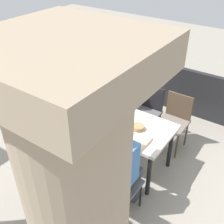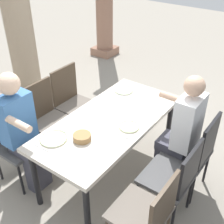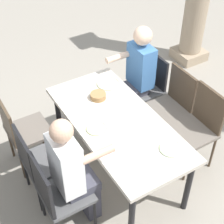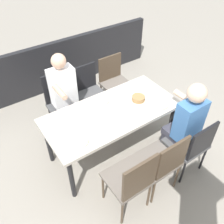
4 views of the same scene
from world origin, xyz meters
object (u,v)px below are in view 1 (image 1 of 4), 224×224
Objects in this scene: chair_west_south at (175,118)px; bread_basket at (138,127)px; chair_west_north at (117,186)px; chair_mid_north at (84,167)px; plate_2 at (73,112)px; diner_man_white at (126,164)px; plate_1 at (122,111)px; dining_table at (114,123)px; chair_east_south at (125,101)px; chair_mid_south at (148,109)px; diner_woman_green at (120,96)px; chair_east_north at (58,152)px; plate_0 at (140,141)px.

chair_west_south is 5.36× the size of bread_basket.
chair_west_north is 5.18× the size of bread_basket.
bread_basket is at bearing -109.63° from chair_mid_north.
chair_mid_north is 4.34× the size of plate_2.
diner_man_white is 1.08m from plate_1.
chair_east_south is at bearing -69.06° from dining_table.
plate_1 is at bearing 43.54° from chair_west_south.
chair_mid_south is 0.51m from diner_woman_green.
chair_mid_south is 1.57m from diner_man_white.
chair_east_north is 0.97m from diner_man_white.
chair_west_south is at bearing -90.00° from chair_west_north.
plate_1 is (0.13, -1.07, 0.22)m from chair_mid_north.
bread_basket is (0.20, -0.81, 0.27)m from chair_west_north.
chair_mid_south is (-0.13, -0.83, -0.15)m from dining_table.
plate_0 is at bearing 129.97° from chair_east_south.
chair_west_north is at bearing 103.63° from bread_basket.
diner_woman_green is at bearing -54.15° from diner_man_white.
bread_basket is at bearing 131.01° from chair_east_south.
diner_woman_green reaches higher than dining_table.
dining_table is at bearing -46.30° from diner_man_white.
chair_mid_south reaches higher than plate_1.
chair_west_north is 0.94m from chair_east_north.
plate_0 is (-0.45, 1.06, 0.23)m from chair_mid_south.
diner_woman_green is 0.91m from plate_2.
plate_1 is 0.93× the size of plate_2.
chair_east_south is (0.94, -1.66, 0.02)m from chair_west_north.
plate_0 is at bearing 135.33° from diner_woman_green.
chair_west_south is at bearing -119.37° from chair_east_north.
chair_east_north reaches higher than chair_mid_north.
dining_table is at bearing 53.36° from chair_west_south.
diner_woman_green is (0.00, 0.18, 0.18)m from chair_east_south.
plate_2 is 1.28× the size of bread_basket.
plate_2 is at bearing -26.85° from chair_west_north.
chair_east_north reaches higher than dining_table.
dining_table is 8.57× the size of plate_1.
chair_west_north is 1.66m from chair_west_south.
chair_east_south reaches higher than chair_west_south.
bread_basket is (0.16, -0.22, 0.02)m from plate_0.
plate_1 is at bearing 77.61° from chair_mid_south.
chair_mid_north reaches higher than chair_west_north.
diner_woman_green reaches higher than chair_east_south.
diner_woman_green reaches higher than chair_west_south.
bread_basket is (-0.74, -0.82, 0.22)m from chair_east_north.
chair_mid_south is (0.49, -1.66, 0.02)m from chair_west_north.
chair_east_south is at bearing -57.67° from diner_man_white.
chair_west_south is at bearing -139.01° from plate_2.
chair_west_south reaches higher than plate_0.
diner_woman_green is at bearing -73.22° from chair_mid_north.
plate_1 is at bearing -89.27° from dining_table.
chair_east_south is at bearing -0.42° from chair_west_south.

